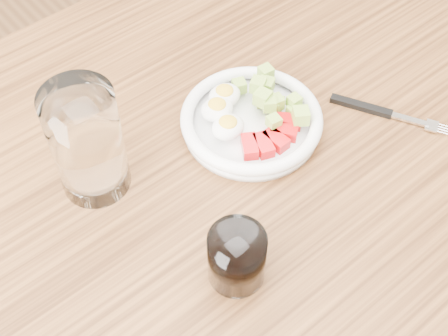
% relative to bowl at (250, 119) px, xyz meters
% --- Properties ---
extents(dining_table, '(1.50, 0.90, 0.77)m').
position_rel_bowl_xyz_m(dining_table, '(-0.08, -0.06, -0.12)').
color(dining_table, brown).
rests_on(dining_table, ground).
extents(bowl, '(0.20, 0.20, 0.05)m').
position_rel_bowl_xyz_m(bowl, '(0.00, 0.00, 0.00)').
color(bowl, white).
rests_on(bowl, dining_table).
extents(fork, '(0.10, 0.17, 0.01)m').
position_rel_bowl_xyz_m(fork, '(0.16, -0.09, -0.01)').
color(fork, black).
rests_on(fork, dining_table).
extents(water_glass, '(0.09, 0.09, 0.16)m').
position_rel_bowl_xyz_m(water_glass, '(-0.21, 0.06, 0.06)').
color(water_glass, white).
rests_on(water_glass, dining_table).
extents(coffee_glass, '(0.07, 0.07, 0.08)m').
position_rel_bowl_xyz_m(coffee_glass, '(-0.16, -0.16, 0.02)').
color(coffee_glass, white).
rests_on(coffee_glass, dining_table).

